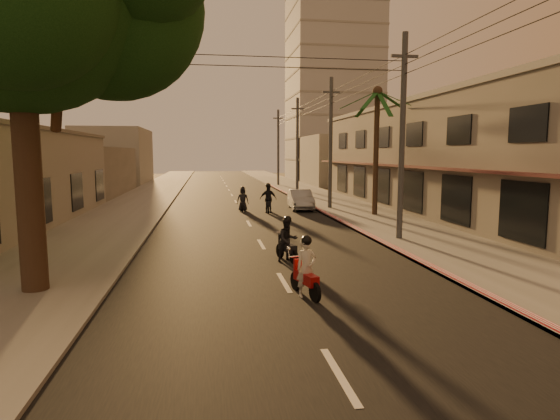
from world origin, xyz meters
The scene contains 17 objects.
ground centered at (0.00, 0.00, 0.00)m, with size 160.00×160.00×0.00m, color #383023.
road centered at (0.00, 20.00, 0.01)m, with size 10.00×140.00×0.02m, color black.
sidewalk_right centered at (7.50, 20.00, 0.06)m, with size 5.00×140.00×0.12m, color slate.
sidewalk_left centered at (-7.50, 20.00, 0.06)m, with size 5.00×140.00×0.12m, color slate.
curb_stripe centered at (5.10, 15.00, 0.10)m, with size 0.20×60.00×0.20m, color red.
shophouse_row centered at (13.95, 18.00, 3.65)m, with size 8.80×34.20×7.30m.
distant_tower centered at (16.00, 56.00, 14.00)m, with size 12.10×12.10×28.00m.
palm_tree centered at (8.00, 16.00, 7.15)m, with size 5.00×5.00×8.20m.
utility_poles centered at (6.20, 20.00, 6.54)m, with size 1.20×48.26×9.00m.
filler_right centered at (14.00, 45.00, 3.00)m, with size 8.00×14.00×6.00m, color gray.
filler_left_near centered at (-14.00, 34.00, 2.20)m, with size 8.00×14.00×4.40m, color gray.
filler_left_far centered at (-14.00, 52.00, 3.50)m, with size 8.00×14.00×7.00m, color gray.
scooter_red centered at (0.37, 0.58, 0.76)m, with size 0.84×1.70×1.70m.
scooter_mid_a centered at (0.59, 4.77, 0.76)m, with size 1.08×1.66×1.67m.
scooter_mid_b centered at (1.68, 18.66, 0.88)m, with size 1.19×1.98×1.96m.
scooter_far_a centered at (0.10, 19.64, 0.76)m, with size 0.91×1.71×1.68m.
parked_car centered at (4.14, 20.11, 0.68)m, with size 1.71×4.24×1.37m, color #989A9F.
Camera 1 is at (-2.22, -11.52, 3.88)m, focal length 30.00 mm.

